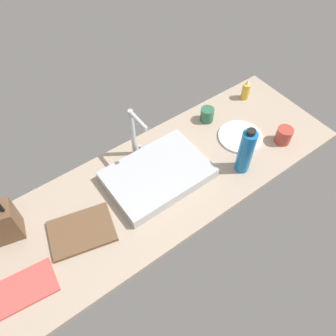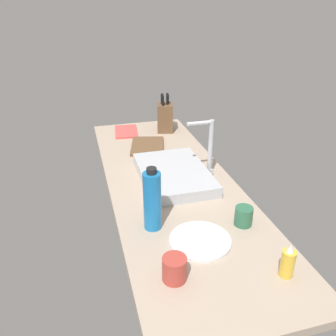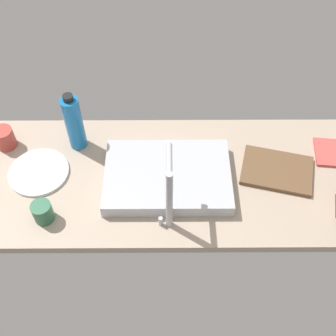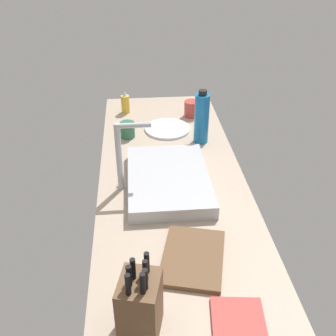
{
  "view_description": "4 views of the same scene",
  "coord_description": "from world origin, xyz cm",
  "px_view_note": "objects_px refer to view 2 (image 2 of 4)",
  "views": [
    {
      "loc": [
        -53.85,
        -76.25,
        133.55
      ],
      "look_at": [
        0.45,
        -1.97,
        13.23
      ],
      "focal_mm": 35.82,
      "sensor_mm": 36.0,
      "label": 1
    },
    {
      "loc": [
        143.93,
        -40.76,
        86.88
      ],
      "look_at": [
        -1.85,
        -1.05,
        10.4
      ],
      "focal_mm": 36.89,
      "sensor_mm": 36.0,
      "label": 2
    },
    {
      "loc": [
        -2.24,
        100.24,
        134.93
      ],
      "look_at": [
        -2.72,
        0.18,
        9.07
      ],
      "focal_mm": 45.74,
      "sensor_mm": 36.0,
      "label": 3
    },
    {
      "loc": [
        -138.54,
        14.25,
        98.57
      ],
      "look_at": [
        -4.21,
        2.34,
        12.99
      ],
      "focal_mm": 43.22,
      "sensor_mm": 36.0,
      "label": 4
    }
  ],
  "objects_px": {
    "dinner_plate": "(200,240)",
    "ceramic_cup": "(174,269)",
    "faucet": "(208,144)",
    "knife_block": "(165,117)",
    "water_bottle": "(152,200)",
    "sink_basin": "(174,174)",
    "soap_bottle": "(288,262)",
    "dish_towel": "(126,131)",
    "cutting_board": "(148,146)",
    "coffee_mug": "(244,216)"
  },
  "relations": [
    {
      "from": "dinner_plate",
      "to": "ceramic_cup",
      "type": "height_order",
      "value": "ceramic_cup"
    },
    {
      "from": "faucet",
      "to": "knife_block",
      "type": "height_order",
      "value": "faucet"
    },
    {
      "from": "water_bottle",
      "to": "faucet",
      "type": "bearing_deg",
      "value": 134.8
    },
    {
      "from": "sink_basin",
      "to": "soap_bottle",
      "type": "bearing_deg",
      "value": 13.3
    },
    {
      "from": "knife_block",
      "to": "dish_towel",
      "type": "bearing_deg",
      "value": -84.98
    },
    {
      "from": "ceramic_cup",
      "to": "faucet",
      "type": "bearing_deg",
      "value": 151.06
    },
    {
      "from": "cutting_board",
      "to": "dish_towel",
      "type": "bearing_deg",
      "value": -163.4
    },
    {
      "from": "ceramic_cup",
      "to": "cutting_board",
      "type": "bearing_deg",
      "value": 172.38
    },
    {
      "from": "sink_basin",
      "to": "water_bottle",
      "type": "bearing_deg",
      "value": -27.75
    },
    {
      "from": "faucet",
      "to": "knife_block",
      "type": "distance_m",
      "value": 0.67
    },
    {
      "from": "cutting_board",
      "to": "soap_bottle",
      "type": "relative_size",
      "value": 2.13
    },
    {
      "from": "soap_bottle",
      "to": "dinner_plate",
      "type": "xyz_separation_m",
      "value": [
        -0.24,
        -0.21,
        -0.05
      ]
    },
    {
      "from": "cutting_board",
      "to": "sink_basin",
      "type": "bearing_deg",
      "value": 5.63
    },
    {
      "from": "coffee_mug",
      "to": "ceramic_cup",
      "type": "distance_m",
      "value": 0.41
    },
    {
      "from": "faucet",
      "to": "water_bottle",
      "type": "height_order",
      "value": "faucet"
    },
    {
      "from": "faucet",
      "to": "knife_block",
      "type": "xyz_separation_m",
      "value": [
        -0.67,
        -0.05,
        -0.07
      ]
    },
    {
      "from": "water_bottle",
      "to": "coffee_mug",
      "type": "relative_size",
      "value": 3.36
    },
    {
      "from": "dinner_plate",
      "to": "soap_bottle",
      "type": "bearing_deg",
      "value": 42.23
    },
    {
      "from": "ceramic_cup",
      "to": "knife_block",
      "type": "bearing_deg",
      "value": 166.48
    },
    {
      "from": "soap_bottle",
      "to": "ceramic_cup",
      "type": "bearing_deg",
      "value": -102.54
    },
    {
      "from": "knife_block",
      "to": "cutting_board",
      "type": "bearing_deg",
      "value": -21.5
    },
    {
      "from": "sink_basin",
      "to": "dinner_plate",
      "type": "bearing_deg",
      "value": -4.61
    },
    {
      "from": "knife_block",
      "to": "dish_towel",
      "type": "xyz_separation_m",
      "value": [
        -0.04,
        -0.26,
        -0.09
      ]
    },
    {
      "from": "faucet",
      "to": "cutting_board",
      "type": "xyz_separation_m",
      "value": [
        -0.42,
        -0.22,
        -0.16
      ]
    },
    {
      "from": "ceramic_cup",
      "to": "sink_basin",
      "type": "bearing_deg",
      "value": 164.13
    },
    {
      "from": "soap_bottle",
      "to": "dish_towel",
      "type": "relative_size",
      "value": 0.54
    },
    {
      "from": "water_bottle",
      "to": "coffee_mug",
      "type": "bearing_deg",
      "value": 77.61
    },
    {
      "from": "sink_basin",
      "to": "water_bottle",
      "type": "xyz_separation_m",
      "value": [
        0.36,
        -0.19,
        0.1
      ]
    },
    {
      "from": "faucet",
      "to": "dinner_plate",
      "type": "distance_m",
      "value": 0.57
    },
    {
      "from": "soap_bottle",
      "to": "coffee_mug",
      "type": "height_order",
      "value": "soap_bottle"
    },
    {
      "from": "dish_towel",
      "to": "knife_block",
      "type": "bearing_deg",
      "value": 81.23
    },
    {
      "from": "knife_block",
      "to": "ceramic_cup",
      "type": "height_order",
      "value": "knife_block"
    },
    {
      "from": "soap_bottle",
      "to": "dinner_plate",
      "type": "height_order",
      "value": "soap_bottle"
    },
    {
      "from": "knife_block",
      "to": "coffee_mug",
      "type": "bearing_deg",
      "value": 15.39
    },
    {
      "from": "water_bottle",
      "to": "dish_towel",
      "type": "xyz_separation_m",
      "value": [
        -1.08,
        0.06,
        -0.12
      ]
    },
    {
      "from": "faucet",
      "to": "dish_towel",
      "type": "xyz_separation_m",
      "value": [
        -0.71,
        -0.31,
        -0.16
      ]
    },
    {
      "from": "water_bottle",
      "to": "coffee_mug",
      "type": "height_order",
      "value": "water_bottle"
    },
    {
      "from": "faucet",
      "to": "water_bottle",
      "type": "xyz_separation_m",
      "value": [
        0.37,
        -0.37,
        -0.05
      ]
    },
    {
      "from": "sink_basin",
      "to": "cutting_board",
      "type": "distance_m",
      "value": 0.43
    },
    {
      "from": "cutting_board",
      "to": "ceramic_cup",
      "type": "height_order",
      "value": "ceramic_cup"
    },
    {
      "from": "coffee_mug",
      "to": "faucet",
      "type": "bearing_deg",
      "value": 178.19
    },
    {
      "from": "sink_basin",
      "to": "knife_block",
      "type": "distance_m",
      "value": 0.69
    },
    {
      "from": "dish_towel",
      "to": "ceramic_cup",
      "type": "height_order",
      "value": "ceramic_cup"
    },
    {
      "from": "dinner_plate",
      "to": "cutting_board",
      "type": "bearing_deg",
      "value": -179.9
    },
    {
      "from": "coffee_mug",
      "to": "ceramic_cup",
      "type": "bearing_deg",
      "value": -58.46
    },
    {
      "from": "knife_block",
      "to": "dinner_plate",
      "type": "relative_size",
      "value": 1.07
    },
    {
      "from": "sink_basin",
      "to": "dish_towel",
      "type": "distance_m",
      "value": 0.72
    },
    {
      "from": "sink_basin",
      "to": "ceramic_cup",
      "type": "relative_size",
      "value": 5.52
    },
    {
      "from": "dinner_plate",
      "to": "faucet",
      "type": "bearing_deg",
      "value": 156.55
    },
    {
      "from": "sink_basin",
      "to": "ceramic_cup",
      "type": "distance_m",
      "value": 0.68
    }
  ]
}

